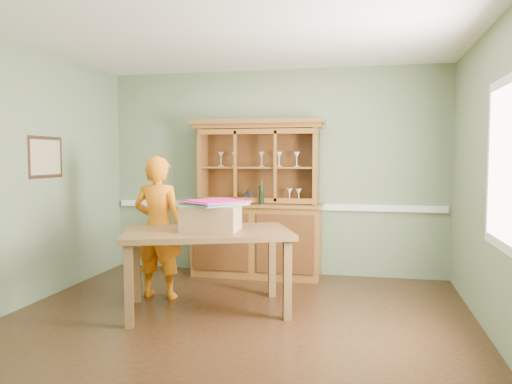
% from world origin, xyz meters
% --- Properties ---
extents(floor, '(4.50, 4.50, 0.00)m').
position_xyz_m(floor, '(0.00, 0.00, 0.00)').
color(floor, '#412815').
rests_on(floor, ground).
extents(ceiling, '(4.50, 4.50, 0.00)m').
position_xyz_m(ceiling, '(0.00, 0.00, 2.70)').
color(ceiling, white).
rests_on(ceiling, wall_back).
extents(wall_back, '(4.50, 0.00, 4.50)m').
position_xyz_m(wall_back, '(0.00, 2.00, 1.35)').
color(wall_back, gray).
rests_on(wall_back, floor).
extents(wall_left, '(0.00, 4.00, 4.00)m').
position_xyz_m(wall_left, '(-2.25, 0.00, 1.35)').
color(wall_left, gray).
rests_on(wall_left, floor).
extents(wall_right, '(0.00, 4.00, 4.00)m').
position_xyz_m(wall_right, '(2.25, 0.00, 1.35)').
color(wall_right, gray).
rests_on(wall_right, floor).
extents(wall_front, '(4.50, 0.00, 4.50)m').
position_xyz_m(wall_front, '(0.00, -2.00, 1.35)').
color(wall_front, gray).
rests_on(wall_front, floor).
extents(chair_rail, '(4.41, 0.05, 0.08)m').
position_xyz_m(chair_rail, '(0.00, 1.98, 0.90)').
color(chair_rail, white).
rests_on(chair_rail, wall_back).
extents(framed_map, '(0.03, 0.60, 0.46)m').
position_xyz_m(framed_map, '(-2.23, 0.30, 1.55)').
color(framed_map, '#372116').
rests_on(framed_map, wall_left).
extents(window_panel, '(0.03, 0.96, 1.36)m').
position_xyz_m(window_panel, '(2.23, -0.30, 1.50)').
color(window_panel, white).
rests_on(window_panel, wall_right).
extents(china_hutch, '(1.73, 0.57, 2.03)m').
position_xyz_m(china_hutch, '(-0.18, 1.77, 0.72)').
color(china_hutch, '#925F27').
rests_on(china_hutch, floor).
extents(dining_table, '(1.89, 1.51, 0.82)m').
position_xyz_m(dining_table, '(-0.35, 0.19, 0.72)').
color(dining_table, brown).
rests_on(dining_table, floor).
extents(cardboard_box, '(0.57, 0.46, 0.25)m').
position_xyz_m(cardboard_box, '(-0.31, 0.17, 0.95)').
color(cardboard_box, tan).
rests_on(cardboard_box, dining_table).
extents(kite_stack, '(0.71, 0.71, 0.04)m').
position_xyz_m(kite_stack, '(-0.26, 0.21, 1.10)').
color(kite_stack, green).
rests_on(kite_stack, cardboard_box).
extents(person, '(0.58, 0.39, 1.56)m').
position_xyz_m(person, '(-1.03, 0.54, 0.78)').
color(person, orange).
rests_on(person, floor).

